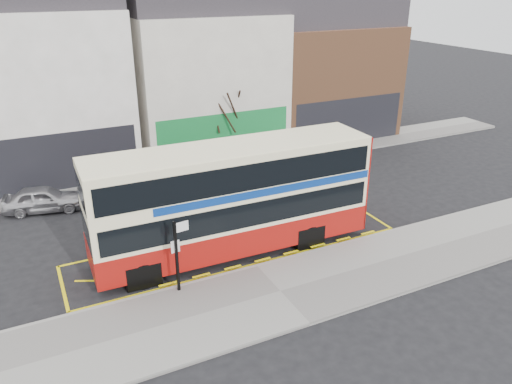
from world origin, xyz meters
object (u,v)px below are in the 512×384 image
car_silver (43,199)px  street_tree_right (225,99)px  bus_stop_post (178,249)px  car_grey (170,171)px  double_decker_bus (233,198)px  car_white (316,148)px

car_silver → street_tree_right: 11.49m
bus_stop_post → car_grey: bearing=68.5°
double_decker_bus → street_tree_right: street_tree_right is taller
car_silver → double_decker_bus: bearing=-126.1°
double_decker_bus → street_tree_right: bearing=69.9°
car_silver → car_grey: 6.60m
street_tree_right → bus_stop_post: bearing=-119.8°
double_decker_bus → street_tree_right: 10.97m
car_grey → street_tree_right: size_ratio=0.75×
car_white → car_grey: bearing=94.9°
car_grey → car_white: bearing=-87.3°
car_silver → car_white: (16.11, 0.79, 0.01)m
bus_stop_post → car_white: bus_stop_post is taller
bus_stop_post → car_grey: 10.67m
car_grey → car_white: car_grey is taller
car_white → double_decker_bus: bearing=136.2°
double_decker_bus → car_grey: bearing=92.6°
double_decker_bus → car_silver: bearing=132.9°
double_decker_bus → bus_stop_post: double_decker_bus is taller
car_silver → car_grey: (6.57, 0.69, 0.08)m
double_decker_bus → car_grey: size_ratio=2.66×
double_decker_bus → car_silver: (-6.77, 7.58, -1.76)m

